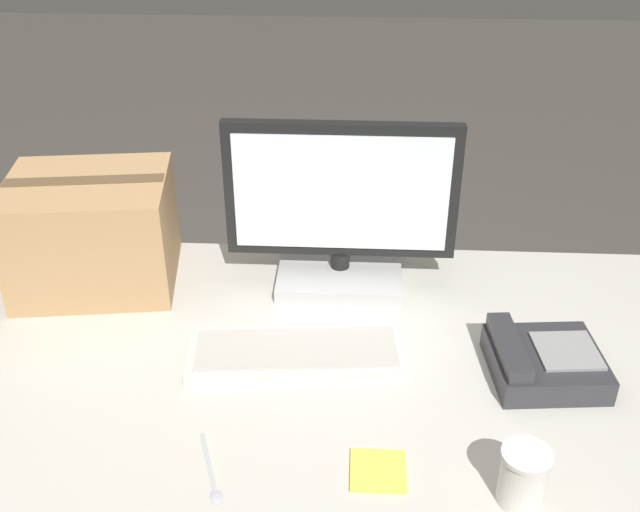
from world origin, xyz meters
TOP-DOWN VIEW (x-y plane):
  - office_desk at (0.00, 0.00)m, footprint 1.80×0.90m
  - monitor at (0.14, 0.30)m, footprint 0.52×0.23m
  - keyboard at (0.06, -0.00)m, footprint 0.45×0.20m
  - desk_phone at (0.54, -0.02)m, footprint 0.22×0.21m
  - paper_cup_right at (0.44, -0.34)m, footprint 0.08×0.08m
  - spoon at (-0.06, -0.32)m, footprint 0.07×0.16m
  - cardboard_box at (-0.42, 0.27)m, footprint 0.39×0.34m
  - sticky_note_pad at (0.22, -0.29)m, footprint 0.09×0.09m

SIDE VIEW (x-z plane):
  - office_desk at x=0.00m, z-range 0.00..0.73m
  - spoon at x=-0.06m, z-range 0.73..0.73m
  - sticky_note_pad at x=0.22m, z-range 0.73..0.74m
  - keyboard at x=0.06m, z-range 0.73..0.76m
  - desk_phone at x=0.54m, z-range 0.72..0.80m
  - paper_cup_right at x=0.44m, z-range 0.73..0.83m
  - cardboard_box at x=-0.42m, z-range 0.73..0.98m
  - monitor at x=0.14m, z-range 0.70..1.09m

